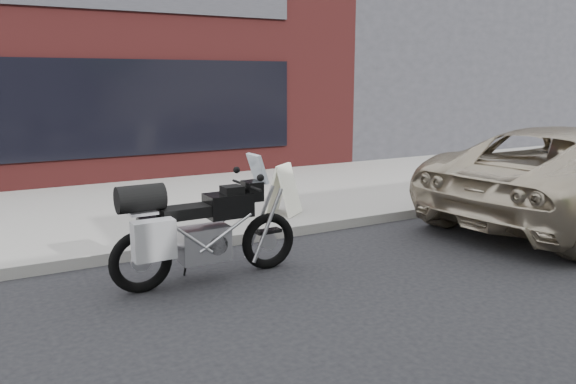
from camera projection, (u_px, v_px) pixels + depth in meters
ground at (484, 360)px, 4.69m from camera, size 120.00×120.00×0.00m
near_sidewalk at (198, 198)px, 10.69m from camera, size 44.00×6.00×0.15m
storefront at (38, 80)px, 15.32m from camera, size 14.00×10.07×4.50m
neighbour_building at (387, 59)px, 20.84m from camera, size 10.00×10.00×6.00m
motorcycle at (196, 230)px, 6.35m from camera, size 2.28×0.78×1.44m
minivan at (576, 175)px, 9.07m from camera, size 5.92×3.37×1.56m
sandwich_sign at (283, 189)px, 9.02m from camera, size 0.69×0.68×0.81m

